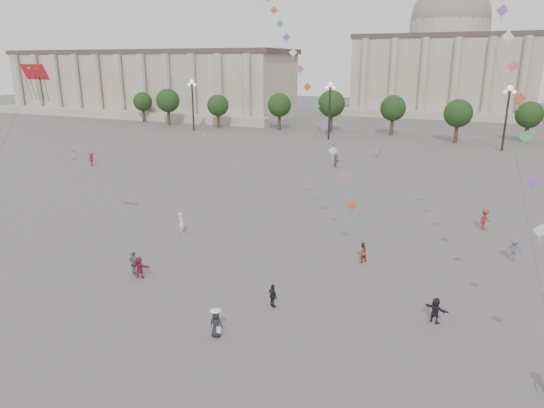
% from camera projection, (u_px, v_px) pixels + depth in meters
% --- Properties ---
extents(ground, '(360.00, 360.00, 0.00)m').
position_uv_depth(ground, '(204.00, 354.00, 24.84)').
color(ground, '#575451').
rests_on(ground, ground).
extents(hall_west, '(84.00, 26.22, 17.20)m').
position_uv_depth(hall_west, '(147.00, 83.00, 133.70)').
color(hall_west, '#A89F8D').
rests_on(hall_west, ground).
extents(hall_central, '(48.30, 34.30, 35.50)m').
position_uv_depth(hall_central, '(446.00, 61.00, 134.31)').
color(hall_central, '#A89F8D').
rests_on(hall_central, ground).
extents(tree_row, '(137.12, 5.12, 8.00)m').
position_uv_depth(tree_row, '(418.00, 110.00, 91.83)').
color(tree_row, '#3D2E1E').
rests_on(tree_row, ground).
extents(lamp_post_far_west, '(2.00, 0.90, 10.65)m').
position_uv_depth(lamp_post_far_west, '(192.00, 96.00, 101.50)').
color(lamp_post_far_west, '#262628').
rests_on(lamp_post_far_west, ground).
extents(lamp_post_mid_west, '(2.00, 0.90, 10.65)m').
position_uv_depth(lamp_post_mid_west, '(330.00, 100.00, 90.00)').
color(lamp_post_mid_west, '#262628').
rests_on(lamp_post_mid_west, ground).
extents(lamp_post_mid_east, '(2.00, 0.90, 10.65)m').
position_uv_depth(lamp_post_mid_east, '(508.00, 106.00, 78.49)').
color(lamp_post_mid_east, '#262628').
rests_on(lamp_post_mid_east, ground).
extents(person_crowd_0, '(0.92, 0.87, 1.53)m').
position_uv_depth(person_crowd_0, '(333.00, 149.00, 77.56)').
color(person_crowd_0, navy).
rests_on(person_crowd_0, ground).
extents(person_crowd_1, '(0.94, 0.86, 1.59)m').
position_uv_depth(person_crowd_1, '(73.00, 155.00, 72.93)').
color(person_crowd_1, silver).
rests_on(person_crowd_1, ground).
extents(person_crowd_2, '(0.72, 1.24, 1.91)m').
position_uv_depth(person_crowd_2, '(92.00, 159.00, 68.98)').
color(person_crowd_2, maroon).
rests_on(person_crowd_2, ground).
extents(person_crowd_3, '(1.50, 0.95, 1.55)m').
position_uv_depth(person_crowd_3, '(435.00, 310.00, 27.60)').
color(person_crowd_3, '#232127').
rests_on(person_crowd_3, ground).
extents(person_crowd_4, '(1.58, 1.08, 1.64)m').
position_uv_depth(person_crowd_4, '(377.00, 152.00, 74.72)').
color(person_crowd_4, silver).
rests_on(person_crowd_4, ground).
extents(person_crowd_6, '(1.20, 0.76, 1.76)m').
position_uv_depth(person_crowd_6, '(514.00, 250.00, 36.14)').
color(person_crowd_6, slate).
rests_on(person_crowd_6, ground).
extents(person_crowd_8, '(1.26, 1.44, 1.93)m').
position_uv_depth(person_crowd_8, '(485.00, 219.00, 42.82)').
color(person_crowd_8, maroon).
rests_on(person_crowd_8, ground).
extents(person_crowd_10, '(0.57, 0.70, 1.65)m').
position_uv_depth(person_crowd_10, '(205.00, 136.00, 90.43)').
color(person_crowd_10, beige).
rests_on(person_crowd_10, ground).
extents(person_crowd_12, '(1.56, 1.73, 1.91)m').
position_uv_depth(person_crowd_12, '(336.00, 161.00, 67.86)').
color(person_crowd_12, slate).
rests_on(person_crowd_12, ground).
extents(person_crowd_13, '(0.82, 0.71, 1.88)m').
position_uv_depth(person_crowd_13, '(181.00, 223.00, 41.87)').
color(person_crowd_13, silver).
rests_on(person_crowd_13, ground).
extents(tourist_1, '(0.93, 0.80, 1.50)m').
position_uv_depth(tourist_1, '(273.00, 296.00, 29.36)').
color(tourist_1, black).
rests_on(tourist_1, ground).
extents(tourist_2, '(1.47, 0.58, 1.55)m').
position_uv_depth(tourist_2, '(140.00, 267.00, 33.33)').
color(tourist_2, maroon).
rests_on(tourist_2, ground).
extents(tourist_3, '(1.13, 0.80, 1.78)m').
position_uv_depth(tourist_3, '(134.00, 263.00, 33.73)').
color(tourist_3, slate).
rests_on(tourist_3, ground).
extents(kite_flyer_0, '(0.94, 0.97, 1.58)m').
position_uv_depth(kite_flyer_0, '(362.00, 252.00, 35.93)').
color(kite_flyer_0, brown).
rests_on(kite_flyer_0, ground).
extents(hat_person, '(0.79, 0.60, 1.69)m').
position_uv_depth(hat_person, '(216.00, 323.00, 26.17)').
color(hat_person, black).
rests_on(hat_person, ground).
extents(dragon_kite, '(3.12, 6.46, 17.67)m').
position_uv_depth(dragon_kite, '(35.00, 84.00, 32.37)').
color(dragon_kite, red).
rests_on(dragon_kite, ground).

